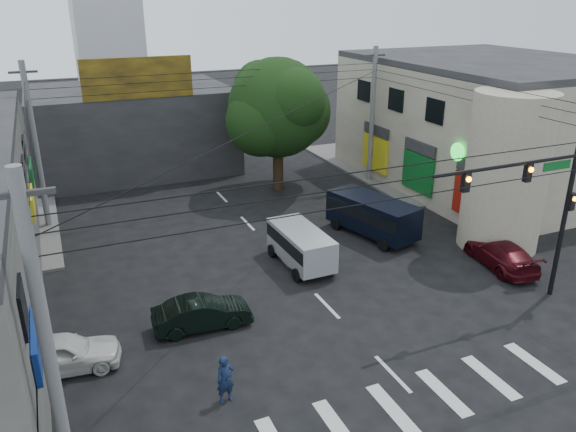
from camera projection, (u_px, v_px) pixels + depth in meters
ground at (350, 330)px, 22.08m from camera, size 160.00×160.00×0.00m
sidewalk_far_right at (438, 161)px, 44.07m from camera, size 16.00×16.00×0.15m
building_right at (489, 124)px, 38.36m from camera, size 14.00×18.00×8.00m
corner_column at (506, 172)px, 28.09m from camera, size 4.00×4.00×8.00m
building_far at (132, 129)px, 41.65m from camera, size 14.00×10.00×6.00m
billboard at (138, 78)px, 35.89m from camera, size 7.00×0.30×2.60m
street_tree at (278, 108)px, 36.03m from camera, size 6.40×6.40×8.70m
traffic_gantry at (539, 196)px, 22.35m from camera, size 7.10×0.35×7.20m
utility_pole_near_left at (50, 361)px, 12.66m from camera, size 0.32×0.32×9.20m
utility_pole_far_left at (36, 148)px, 30.13m from camera, size 0.32×0.32×9.20m
utility_pole_far_right at (372, 116)px, 37.91m from camera, size 0.32×0.32×9.20m
dark_sedan at (202, 313)px, 22.04m from camera, size 1.75×4.00×1.27m
white_compact at (61, 353)px, 19.49m from camera, size 2.55×4.39×1.37m
maroon_sedan at (501, 254)px, 27.03m from camera, size 3.24×5.04×1.30m
silver_minivan at (301, 248)px, 27.05m from camera, size 4.33×1.94×1.84m
navy_van at (372, 217)px, 30.38m from camera, size 6.25×4.59×2.11m
traffic_officer at (225, 379)px, 17.94m from camera, size 0.68×0.51×1.67m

